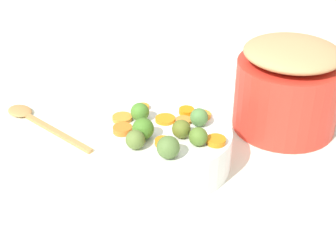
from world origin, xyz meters
TOP-DOWN VIEW (x-y plane):
  - tabletop at (0.00, 0.00)m, footprint 2.40×2.40m
  - serving_bowl_carrots at (-0.01, -0.02)m, footprint 0.24×0.24m
  - metal_pot at (0.07, -0.29)m, footprint 0.21×0.21m
  - stuffing_mound at (0.07, -0.29)m, footprint 0.19×0.19m
  - carrot_slice_0 at (0.02, -0.05)m, footprint 0.04×0.04m
  - carrot_slice_1 at (0.03, -0.09)m, footprint 0.05×0.05m
  - carrot_slice_2 at (-0.07, -0.09)m, footprint 0.04×0.04m
  - carrot_slice_3 at (0.01, 0.06)m, footprint 0.05×0.05m
  - carrot_slice_4 at (0.05, 0.06)m, footprint 0.04×0.04m
  - carrot_slice_5 at (-0.05, 0.00)m, footprint 0.03×0.03m
  - carrot_slice_6 at (0.03, -0.02)m, footprint 0.05×0.05m
  - carrot_slice_7 at (0.08, 0.01)m, footprint 0.03×0.03m
  - carrot_slice_8 at (0.05, -0.07)m, footprint 0.04×0.04m
  - brussels_sprout_0 at (0.04, 0.03)m, footprint 0.04×0.04m
  - brussels_sprout_1 at (-0.05, 0.05)m, footprint 0.03×0.03m
  - brussels_sprout_2 at (-0.00, -0.08)m, footprint 0.03×0.03m
  - brussels_sprout_3 at (-0.09, -0.00)m, footprint 0.04×0.04m
  - brussels_sprout_4 at (-0.06, -0.06)m, footprint 0.03×0.03m
  - brussels_sprout_5 at (-0.02, 0.03)m, footprint 0.04×0.04m
  - brussels_sprout_6 at (-0.03, -0.04)m, footprint 0.03×0.03m
  - wooden_spoon at (0.22, 0.24)m, footprint 0.24×0.18m

SIDE VIEW (x-z plane):
  - tabletop at x=0.00m, z-range 0.00..0.02m
  - wooden_spoon at x=0.22m, z-range 0.02..0.03m
  - serving_bowl_carrots at x=-0.01m, z-range 0.02..0.09m
  - metal_pot at x=0.07m, z-range 0.02..0.17m
  - carrot_slice_1 at x=0.03m, z-range 0.09..0.10m
  - carrot_slice_6 at x=0.03m, z-range 0.09..0.10m
  - carrot_slice_0 at x=0.02m, z-range 0.09..0.10m
  - carrot_slice_7 at x=0.08m, z-range 0.09..0.10m
  - carrot_slice_4 at x=0.05m, z-range 0.09..0.10m
  - carrot_slice_5 at x=-0.05m, z-range 0.09..0.10m
  - carrot_slice_8 at x=0.05m, z-range 0.09..0.10m
  - carrot_slice_2 at x=-0.07m, z-range 0.09..0.10m
  - carrot_slice_3 at x=0.01m, z-range 0.09..0.11m
  - brussels_sprout_4 at x=-0.06m, z-range 0.09..0.13m
  - brussels_sprout_6 at x=-0.03m, z-range 0.09..0.13m
  - brussels_sprout_2 at x=0.00m, z-range 0.09..0.13m
  - brussels_sprout_1 at x=-0.05m, z-range 0.09..0.13m
  - brussels_sprout_0 at x=0.04m, z-range 0.09..0.13m
  - brussels_sprout_5 at x=-0.02m, z-range 0.09..0.13m
  - brussels_sprout_3 at x=-0.09m, z-range 0.09..0.13m
  - stuffing_mound at x=0.07m, z-range 0.17..0.21m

